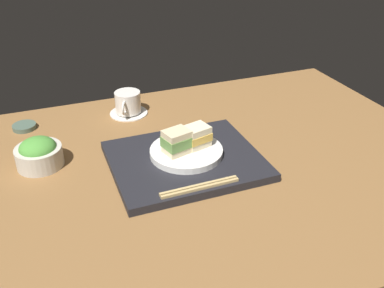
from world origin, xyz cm
name	(u,v)px	position (x,y,z in cm)	size (l,w,h in cm)	color
ground_plane	(201,168)	(0.00, 0.00, -1.50)	(140.00, 100.00, 3.00)	brown
serving_tray	(185,161)	(-3.81, 1.23, 1.08)	(38.24, 31.95, 2.17)	black
sandwich_plate	(186,152)	(-3.12, 2.35, 3.02)	(19.14, 19.14, 1.71)	silver
sandwich_near	(177,142)	(-5.94, 1.68, 6.99)	(7.76, 7.01, 6.22)	beige
sandwich_far	(195,136)	(-0.30, 3.03, 6.70)	(7.73, 7.06, 5.64)	beige
salad_bowl	(39,153)	(-39.28, 14.28, 3.65)	(11.94, 11.94, 7.89)	beige
chopsticks_pair	(200,187)	(-5.42, -12.82, 2.52)	(19.42, 2.04, 0.70)	tan
coffee_cup	(128,104)	(-10.52, 35.93, 3.52)	(12.10, 12.41, 7.48)	silver
small_sauce_dish	(24,127)	(-42.36, 37.27, 0.70)	(6.95, 6.95, 1.39)	#4C6051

